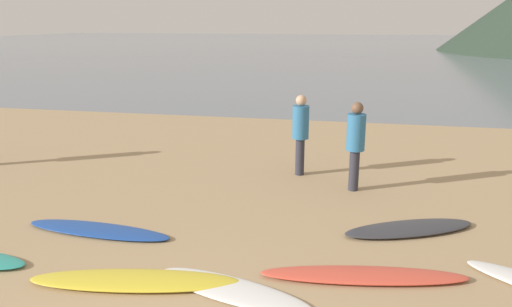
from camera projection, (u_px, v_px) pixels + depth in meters
The scene contains 9 objects.
ground_plane at pixel (294, 148), 13.01m from camera, with size 120.00×120.00×0.20m, color tan.
ocean_water at pixel (350, 46), 63.25m from camera, with size 140.00×100.00×0.01m, color slate.
surfboard_3 at pixel (98, 230), 7.59m from camera, with size 2.41×0.52×0.07m, color #1E479E.
surfboard_4 at pixel (135, 280), 6.10m from camera, with size 2.63×0.56×0.09m, color yellow.
surfboard_5 at pixel (233, 290), 5.91m from camera, with size 2.09×0.56×0.06m, color white.
surfboard_6 at pixel (364, 275), 6.22m from camera, with size 2.62×0.48×0.10m, color #D84C38.
surfboard_7 at pixel (409, 228), 7.62m from camera, with size 2.14×0.60×0.09m, color #333338.
person_0 at pixel (301, 128), 10.18m from camera, with size 0.34×0.34×1.69m.
person_3 at pixel (356, 139), 9.22m from camera, with size 0.34×0.34×1.71m.
Camera 1 is at (1.63, -2.53, 3.16)m, focal length 34.58 mm.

